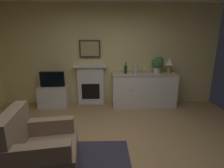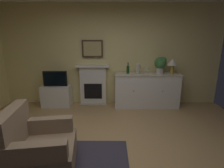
% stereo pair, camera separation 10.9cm
% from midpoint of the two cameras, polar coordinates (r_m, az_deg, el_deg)
% --- Properties ---
extents(ground_plane, '(5.93, 4.89, 0.10)m').
position_cam_midpoint_polar(ground_plane, '(2.82, -1.80, -24.51)').
color(ground_plane, tan).
rests_on(ground_plane, ground).
extents(wall_rear, '(5.93, 0.06, 2.67)m').
position_cam_midpoint_polar(wall_rear, '(4.63, -2.00, 9.55)').
color(wall_rear, '#EAD68C').
rests_on(wall_rear, ground_plane).
extents(fireplace_unit, '(0.87, 0.30, 1.10)m').
position_cam_midpoint_polar(fireplace_unit, '(4.66, -7.86, -0.35)').
color(fireplace_unit, white).
rests_on(fireplace_unit, ground_plane).
extents(framed_picture, '(0.55, 0.04, 0.45)m').
position_cam_midpoint_polar(framed_picture, '(4.56, -8.22, 11.73)').
color(framed_picture, '#473323').
extents(sideboard_cabinet, '(1.70, 0.49, 0.90)m').
position_cam_midpoint_polar(sideboard_cabinet, '(4.59, 10.08, -1.95)').
color(sideboard_cabinet, white).
rests_on(sideboard_cabinet, ground_plane).
extents(table_lamp, '(0.26, 0.26, 0.40)m').
position_cam_midpoint_polar(table_lamp, '(4.62, 18.25, 6.87)').
color(table_lamp, '#B79338').
rests_on(table_lamp, sideboard_cabinet).
extents(wine_bottle, '(0.08, 0.08, 0.29)m').
position_cam_midpoint_polar(wine_bottle, '(4.41, 3.94, 4.96)').
color(wine_bottle, '#193F1E').
rests_on(wine_bottle, sideboard_cabinet).
extents(wine_glass_left, '(0.07, 0.07, 0.16)m').
position_cam_midpoint_polar(wine_glass_left, '(4.45, 9.34, 5.08)').
color(wine_glass_left, silver).
rests_on(wine_glass_left, sideboard_cabinet).
extents(wine_glass_center, '(0.07, 0.07, 0.16)m').
position_cam_midpoint_polar(wine_glass_center, '(4.43, 10.85, 4.98)').
color(wine_glass_center, silver).
rests_on(wine_glass_center, sideboard_cabinet).
extents(vase_decorative, '(0.11, 0.11, 0.28)m').
position_cam_midpoint_polar(vase_decorative, '(4.37, 7.32, 5.22)').
color(vase_decorative, beige).
rests_on(vase_decorative, sideboard_cabinet).
extents(tv_cabinet, '(0.75, 0.42, 0.56)m').
position_cam_midpoint_polar(tv_cabinet, '(4.78, -19.66, -4.03)').
color(tv_cabinet, white).
rests_on(tv_cabinet, ground_plane).
extents(tv_set, '(0.62, 0.07, 0.40)m').
position_cam_midpoint_polar(tv_set, '(4.64, -20.24, 1.52)').
color(tv_set, black).
rests_on(tv_set, tv_cabinet).
extents(potted_plant_small, '(0.30, 0.30, 0.43)m').
position_cam_midpoint_polar(potted_plant_small, '(4.57, 14.59, 6.77)').
color(potted_plant_small, beige).
rests_on(potted_plant_small, sideboard_cabinet).
extents(armchair, '(0.91, 0.88, 0.92)m').
position_cam_midpoint_polar(armchair, '(2.50, -24.67, -19.46)').
color(armchair, '#8C7259').
rests_on(armchair, ground_plane).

